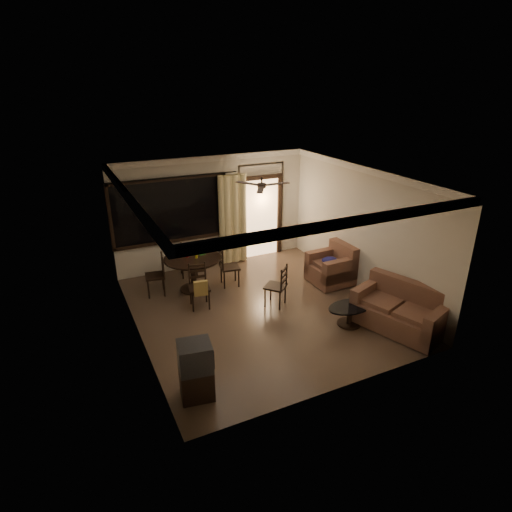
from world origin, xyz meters
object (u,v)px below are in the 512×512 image
armchair (333,268)px  coffee_table (350,312)px  dining_table (193,264)px  dining_chair_east (229,274)px  dining_chair_south (200,294)px  dining_chair_north (189,265)px  dining_chair_west (156,283)px  side_chair (276,293)px  tv_cabinet (196,370)px  sofa (400,311)px

armchair → coffee_table: armchair is taller
dining_table → dining_chair_east: dining_table is taller
dining_table → dining_chair_south: size_ratio=1.34×
dining_chair_north → dining_chair_west: bearing=43.2°
dining_chair_west → dining_chair_north: same height
dining_table → dining_chair_north: size_ratio=1.34×
dining_chair_east → side_chair: dining_chair_east is taller
tv_cabinet → dining_chair_south: bearing=79.5°
dining_chair_west → side_chair: 2.70m
dining_chair_south → tv_cabinet: (-0.93, -2.61, 0.17)m
dining_chair_west → armchair: 4.09m
armchair → dining_chair_south: bearing=174.9°
armchair → side_chair: bearing=-168.1°
tv_cabinet → armchair: (4.15, 2.40, -0.10)m
sofa → dining_table: bearing=114.1°
dining_table → tv_cabinet: 3.62m
dining_chair_east → sofa: dining_chair_east is taller
tv_cabinet → side_chair: bearing=48.6°
dining_chair_east → armchair: size_ratio=1.03×
dining_chair_west → coffee_table: size_ratio=1.01×
dining_chair_west → dining_chair_south: 1.20m
dining_table → dining_chair_west: size_ratio=1.34×
dining_chair_south → tv_cabinet: bearing=-100.2°
dining_chair_west → tv_cabinet: bearing=5.5°
dining_chair_east → coffee_table: size_ratio=1.01×
dining_chair_west → dining_chair_south: (0.69, -0.98, 0.02)m
dining_chair_south → dining_chair_east: bearing=45.7°
dining_table → tv_cabinet: size_ratio=1.36×
tv_cabinet → coffee_table: size_ratio=1.00×
sofa → coffee_table: bearing=128.6°
dining_chair_east → dining_chair_south: size_ratio=1.00×
coffee_table → dining_chair_west: bearing=136.8°
dining_chair_north → armchair: bearing=157.6°
dining_chair_north → coffee_table: bearing=130.6°
dining_chair_north → dining_chair_south: bearing=90.0°
dining_table → tv_cabinet: bearing=-107.2°
dining_chair_east → armchair: 2.44m
dining_chair_north → side_chair: 2.55m
coffee_table → sofa: bearing=-32.4°
dining_table → side_chair: 2.02m
dining_table → dining_chair_west: 0.91m
dining_chair_west → dining_chair_south: bearing=44.3°
dining_chair_north → armchair: 3.48m
dining_table → dining_chair_south: 0.92m
dining_table → coffee_table: bearing=-50.6°
dining_chair_west → side_chair: size_ratio=1.02×
dining_table → armchair: dining_table is taller
armchair → side_chair: same height
armchair → coffee_table: (-0.80, -1.73, -0.10)m
dining_chair_south → sofa: dining_chair_south is taller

